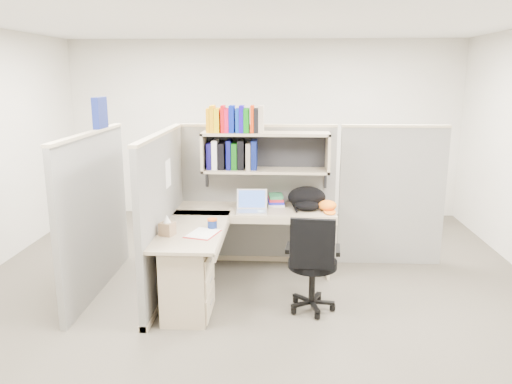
# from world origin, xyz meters

# --- Properties ---
(ground) EXTENTS (6.00, 6.00, 0.00)m
(ground) POSITION_xyz_m (0.00, 0.00, 0.00)
(ground) COLOR #3A342C
(ground) RESTS_ON ground
(room_shell) EXTENTS (6.00, 6.00, 6.00)m
(room_shell) POSITION_xyz_m (0.00, 0.00, 1.62)
(room_shell) COLOR #BBB6A9
(room_shell) RESTS_ON ground
(cubicle) EXTENTS (3.79, 1.84, 1.95)m
(cubicle) POSITION_xyz_m (-0.37, 0.45, 0.91)
(cubicle) COLOR slate
(cubicle) RESTS_ON ground
(desk) EXTENTS (1.74, 1.75, 0.73)m
(desk) POSITION_xyz_m (-0.41, -0.29, 0.44)
(desk) COLOR gray
(desk) RESTS_ON ground
(laptop) EXTENTS (0.34, 0.34, 0.24)m
(laptop) POSITION_xyz_m (-0.04, 0.43, 0.85)
(laptop) COLOR silver
(laptop) RESTS_ON desk
(backpack) EXTENTS (0.47, 0.39, 0.25)m
(backpack) POSITION_xyz_m (0.56, 0.57, 0.85)
(backpack) COLOR black
(backpack) RESTS_ON desk
(orange_cap) EXTENTS (0.24, 0.27, 0.11)m
(orange_cap) POSITION_xyz_m (0.78, 0.53, 0.79)
(orange_cap) COLOR orange
(orange_cap) RESTS_ON desk
(snack_canister) EXTENTS (0.10, 0.10, 0.09)m
(snack_canister) POSITION_xyz_m (-0.38, -0.17, 0.78)
(snack_canister) COLOR navy
(snack_canister) RESTS_ON desk
(tissue_box) EXTENTS (0.15, 0.15, 0.19)m
(tissue_box) POSITION_xyz_m (-0.77, -0.41, 0.83)
(tissue_box) COLOR #8F7151
(tissue_box) RESTS_ON desk
(mouse) EXTENTS (0.10, 0.08, 0.03)m
(mouse) POSITION_xyz_m (0.06, 0.40, 0.75)
(mouse) COLOR #98BDD7
(mouse) RESTS_ON desk
(paper_cup) EXTENTS (0.10, 0.10, 0.11)m
(paper_cup) POSITION_xyz_m (-0.04, 0.67, 0.78)
(paper_cup) COLOR white
(paper_cup) RESTS_ON desk
(book_stack) EXTENTS (0.20, 0.26, 0.12)m
(book_stack) POSITION_xyz_m (0.22, 0.74, 0.79)
(book_stack) COLOR slate
(book_stack) RESTS_ON desk
(loose_paper) EXTENTS (0.31, 0.37, 0.00)m
(loose_paper) POSITION_xyz_m (-0.45, -0.34, 0.73)
(loose_paper) COLOR white
(loose_paper) RESTS_ON desk
(task_chair) EXTENTS (0.52, 0.48, 0.96)m
(task_chair) POSITION_xyz_m (0.57, -0.42, 0.34)
(task_chair) COLOR black
(task_chair) RESTS_ON ground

